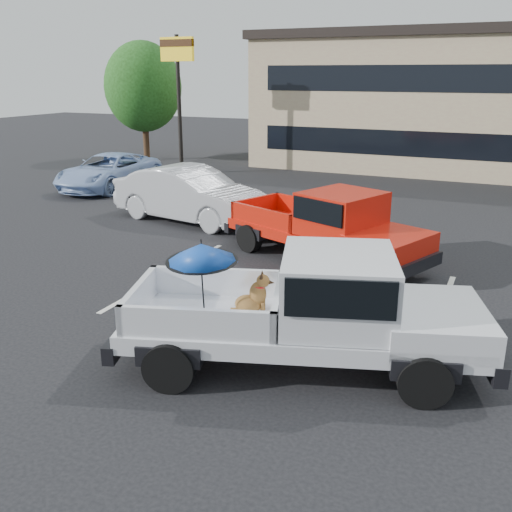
# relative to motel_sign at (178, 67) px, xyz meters

# --- Properties ---
(ground) EXTENTS (90.00, 90.00, 0.00)m
(ground) POSITION_rel_motel_sign_xyz_m (10.00, -14.00, -4.65)
(ground) COLOR black
(ground) RESTS_ON ground
(stripe_left) EXTENTS (0.12, 5.00, 0.01)m
(stripe_left) POSITION_rel_motel_sign_xyz_m (7.00, -12.00, -4.65)
(stripe_left) COLOR silver
(stripe_left) RESTS_ON ground
(stripe_right) EXTENTS (0.12, 5.00, 0.01)m
(stripe_right) POSITION_rel_motel_sign_xyz_m (13.00, -12.00, -4.65)
(stripe_right) COLOR silver
(stripe_right) RESTS_ON ground
(motel_building) EXTENTS (20.40, 8.40, 6.30)m
(motel_building) POSITION_rel_motel_sign_xyz_m (12.00, 6.99, -1.45)
(motel_building) COLOR tan
(motel_building) RESTS_ON ground
(motel_sign) EXTENTS (1.60, 0.22, 6.00)m
(motel_sign) POSITION_rel_motel_sign_xyz_m (0.00, 0.00, 0.00)
(motel_sign) COLOR black
(motel_sign) RESTS_ON ground
(tree_left) EXTENTS (3.96, 3.96, 6.02)m
(tree_left) POSITION_rel_motel_sign_xyz_m (-4.00, 3.00, -0.92)
(tree_left) COLOR #332114
(tree_left) RESTS_ON ground
(silver_pickup) EXTENTS (6.02, 3.62, 2.06)m
(silver_pickup) POSITION_rel_motel_sign_xyz_m (11.54, -14.74, -3.60)
(silver_pickup) COLOR black
(silver_pickup) RESTS_ON ground
(red_pickup) EXTENTS (5.68, 3.72, 1.77)m
(red_pickup) POSITION_rel_motel_sign_xyz_m (10.23, -9.63, -3.68)
(red_pickup) COLOR black
(red_pickup) RESTS_ON ground
(silver_sedan) EXTENTS (5.32, 2.67, 1.67)m
(silver_sedan) POSITION_rel_motel_sign_xyz_m (4.93, -7.50, -3.81)
(silver_sedan) COLOR #B8BABF
(silver_sedan) RESTS_ON ground
(blue_suv) EXTENTS (2.45, 4.99, 1.36)m
(blue_suv) POSITION_rel_motel_sign_xyz_m (-0.76, -4.26, -3.97)
(blue_suv) COLOR #98B4E2
(blue_suv) RESTS_ON ground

